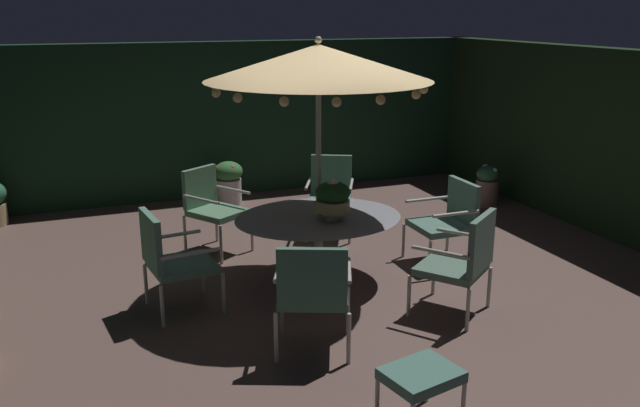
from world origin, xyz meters
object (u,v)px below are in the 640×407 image
(patio_chair_south, at_px, (171,257))
(potted_plant_back_center, at_px, (487,185))
(patio_chair_north, at_px, (463,259))
(patio_chair_east, at_px, (330,191))
(ottoman_footrest, at_px, (421,377))
(potted_plant_left_near, at_px, (229,181))
(patio_dining_table, at_px, (318,227))
(patio_chair_southwest, at_px, (313,289))
(centerpiece_planter, at_px, (333,197))
(patio_umbrella, at_px, (318,63))
(patio_chair_southeast, at_px, (211,204))
(patio_chair_northeast, at_px, (449,217))

(patio_chair_south, height_order, potted_plant_back_center, patio_chair_south)
(patio_chair_north, bearing_deg, patio_chair_east, 95.36)
(ottoman_footrest, xyz_separation_m, potted_plant_left_near, (0.08, 5.88, -0.02))
(patio_dining_table, xyz_separation_m, potted_plant_back_center, (3.35, 1.78, -0.29))
(patio_chair_southwest, distance_m, ottoman_footrest, 1.28)
(centerpiece_planter, bearing_deg, patio_chair_south, -179.54)
(patio_umbrella, relative_size, potted_plant_back_center, 4.28)
(patio_chair_north, height_order, patio_chair_south, patio_chair_north)
(patio_umbrella, relative_size, patio_chair_south, 2.55)
(patio_dining_table, bearing_deg, centerpiece_planter, -66.82)
(patio_chair_southeast, bearing_deg, patio_chair_east, 3.18)
(potted_plant_back_center, relative_size, potted_plant_left_near, 0.93)
(patio_umbrella, bearing_deg, patio_chair_north, -52.91)
(ottoman_footrest, bearing_deg, patio_chair_southeast, 98.29)
(patio_umbrella, bearing_deg, ottoman_footrest, -95.78)
(ottoman_footrest, bearing_deg, patio_dining_table, 84.22)
(patio_umbrella, height_order, potted_plant_left_near, patio_umbrella)
(ottoman_footrest, distance_m, potted_plant_back_center, 5.73)
(patio_chair_south, bearing_deg, patio_chair_northeast, 3.48)
(patio_chair_north, relative_size, patio_chair_south, 1.02)
(patio_dining_table, xyz_separation_m, patio_chair_south, (-1.57, -0.20, -0.04))
(patio_chair_northeast, height_order, potted_plant_left_near, patio_chair_northeast)
(patio_chair_southeast, bearing_deg, patio_chair_north, -55.10)
(potted_plant_back_center, bearing_deg, ottoman_footrest, -129.20)
(patio_chair_southeast, height_order, patio_chair_south, same)
(patio_chair_south, height_order, potted_plant_left_near, patio_chair_south)
(patio_dining_table, relative_size, patio_chair_south, 1.77)
(centerpiece_planter, height_order, patio_chair_north, centerpiece_planter)
(potted_plant_left_near, bearing_deg, patio_dining_table, -86.62)
(patio_chair_east, bearing_deg, patio_chair_north, -84.64)
(patio_chair_south, height_order, patio_chair_southwest, same)
(patio_chair_southeast, height_order, potted_plant_left_near, patio_chair_southeast)
(patio_dining_table, bearing_deg, patio_chair_southeast, 122.70)
(patio_umbrella, height_order, patio_chair_southwest, patio_umbrella)
(patio_chair_southwest, bearing_deg, patio_chair_southeast, 95.00)
(patio_umbrella, xyz_separation_m, patio_chair_north, (0.96, -1.26, -1.72))
(patio_chair_south, xyz_separation_m, ottoman_footrest, (1.30, -2.46, -0.19))
(centerpiece_planter, bearing_deg, patio_chair_southwest, -118.55)
(patio_chair_northeast, bearing_deg, patio_umbrella, 179.67)
(patio_umbrella, height_order, ottoman_footrest, patio_umbrella)
(patio_umbrella, distance_m, patio_chair_south, 2.34)
(patio_umbrella, height_order, patio_chair_northeast, patio_umbrella)
(patio_chair_north, xyz_separation_m, ottoman_footrest, (-1.22, -1.40, -0.20))
(patio_dining_table, height_order, patio_chair_south, patio_chair_south)
(patio_dining_table, height_order, potted_plant_back_center, patio_dining_table)
(centerpiece_planter, relative_size, potted_plant_back_center, 0.73)
(patio_umbrella, xyz_separation_m, patio_chair_east, (0.70, 1.41, -1.72))
(patio_chair_north, bearing_deg, potted_plant_back_center, 51.76)
(patio_chair_north, height_order, potted_plant_left_near, patio_chair_north)
(patio_chair_southwest, xyz_separation_m, potted_plant_left_near, (0.42, 4.67, -0.24))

